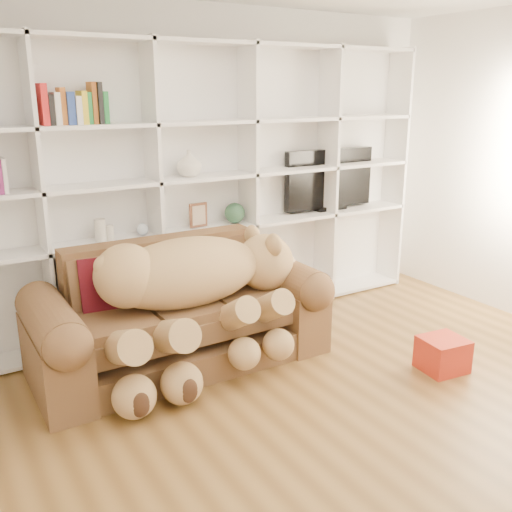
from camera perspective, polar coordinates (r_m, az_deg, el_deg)
floor at (r=3.55m, az=12.86°, el=-18.72°), size 5.00×5.00×0.00m
wall_back at (r=5.03m, az=-6.36°, el=8.70°), size 5.00×0.02×2.70m
bookshelf at (r=4.81m, az=-8.25°, el=7.76°), size 4.43×0.35×2.40m
sofa at (r=4.36m, az=-7.68°, el=-6.32°), size 2.16×0.93×0.91m
teddy_bear at (r=4.11m, az=-6.25°, el=-3.19°), size 1.72×0.92×1.00m
throw_pillow at (r=4.23m, az=-14.57°, el=-2.76°), size 0.43×0.27×0.43m
gift_box at (r=4.50m, az=18.16°, el=-9.32°), size 0.34×0.32×0.25m
tv at (r=5.67m, az=7.31°, el=7.55°), size 1.00×0.18×0.59m
picture_frame at (r=4.90m, az=-5.79°, el=4.10°), size 0.17×0.04×0.21m
green_vase at (r=5.06m, az=-2.14°, el=4.32°), size 0.18×0.18×0.18m
figurine_tall at (r=4.61m, az=-15.32°, el=2.51°), size 0.09×0.09×0.18m
figurine_short at (r=4.64m, az=-14.43°, el=2.27°), size 0.09×0.09×0.12m
snow_globe at (r=4.72m, az=-11.28°, el=2.65°), size 0.10×0.10×0.10m
shelf_vase at (r=4.79m, az=-6.71°, el=9.20°), size 0.26×0.26×0.22m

